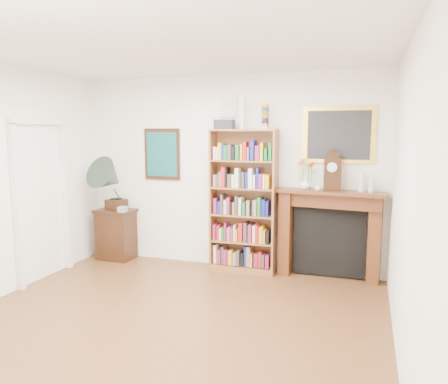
% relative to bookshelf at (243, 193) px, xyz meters
% --- Properties ---
extents(room, '(4.51, 5.01, 2.81)m').
position_rel_bookshelf_xyz_m(room, '(-0.29, -2.31, 0.26)').
color(room, brown).
rests_on(room, ground).
extents(door_casing, '(0.08, 1.02, 2.17)m').
position_rel_bookshelf_xyz_m(door_casing, '(-2.49, -1.11, 0.13)').
color(door_casing, white).
rests_on(door_casing, left_wall).
extents(teal_poster, '(0.58, 0.04, 0.78)m').
position_rel_bookshelf_xyz_m(teal_poster, '(-1.34, 0.17, 0.51)').
color(teal_poster, black).
rests_on(teal_poster, back_wall).
extents(small_picture, '(0.26, 0.04, 0.30)m').
position_rel_bookshelf_xyz_m(small_picture, '(-0.29, 0.17, 1.21)').
color(small_picture, white).
rests_on(small_picture, back_wall).
extents(gilt_painting, '(0.95, 0.04, 0.75)m').
position_rel_bookshelf_xyz_m(gilt_painting, '(1.26, 0.17, 0.81)').
color(gilt_painting, gold).
rests_on(gilt_painting, back_wall).
extents(bookshelf, '(0.94, 0.35, 2.34)m').
position_rel_bookshelf_xyz_m(bookshelf, '(0.00, 0.00, 0.00)').
color(bookshelf, brown).
rests_on(bookshelf, floor).
extents(side_cabinet, '(0.59, 0.44, 0.79)m').
position_rel_bookshelf_xyz_m(side_cabinet, '(-2.06, -0.04, -0.74)').
color(side_cabinet, black).
rests_on(side_cabinet, floor).
extents(fireplace, '(1.47, 0.49, 1.22)m').
position_rel_bookshelf_xyz_m(fireplace, '(1.19, 0.08, -0.41)').
color(fireplace, '#522713').
rests_on(fireplace, floor).
extents(gramophone, '(0.63, 0.73, 0.84)m').
position_rel_bookshelf_xyz_m(gramophone, '(-2.06, -0.15, 0.13)').
color(gramophone, black).
rests_on(gramophone, side_cabinet).
extents(cd_stack, '(0.13, 0.13, 0.08)m').
position_rel_bookshelf_xyz_m(cd_stack, '(-1.85, -0.17, -0.31)').
color(cd_stack, '#B8B9C5').
rests_on(cd_stack, side_cabinet).
extents(mantel_clock, '(0.23, 0.16, 0.50)m').
position_rel_bookshelf_xyz_m(mantel_clock, '(1.21, 0.02, 0.33)').
color(mantel_clock, black).
rests_on(mantel_clock, fireplace).
extents(flower_vase, '(0.18, 0.18, 0.15)m').
position_rel_bookshelf_xyz_m(flower_vase, '(0.86, 0.05, 0.16)').
color(flower_vase, white).
rests_on(flower_vase, fireplace).
extents(teacup, '(0.09, 0.09, 0.07)m').
position_rel_bookshelf_xyz_m(teacup, '(1.04, -0.05, 0.12)').
color(teacup, white).
rests_on(teacup, fireplace).
extents(bottle_left, '(0.07, 0.07, 0.24)m').
position_rel_bookshelf_xyz_m(bottle_left, '(1.58, 0.05, 0.21)').
color(bottle_left, silver).
rests_on(bottle_left, fireplace).
extents(bottle_right, '(0.06, 0.06, 0.20)m').
position_rel_bookshelf_xyz_m(bottle_right, '(1.70, 0.02, 0.19)').
color(bottle_right, silver).
rests_on(bottle_right, fireplace).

